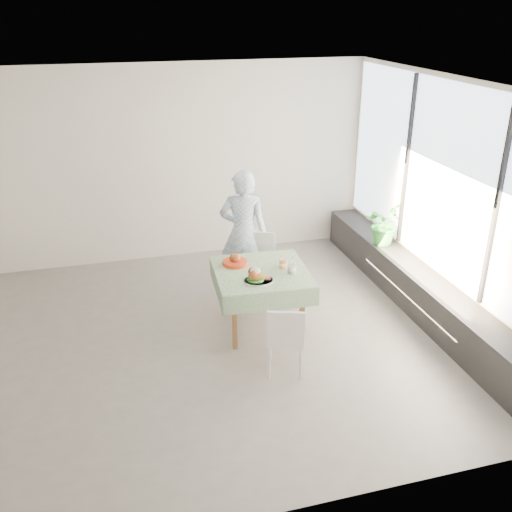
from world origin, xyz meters
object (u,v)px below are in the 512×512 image
object	(u,v)px
cafe_table	(261,293)
main_dish	(257,277)
chair_far	(257,281)
potted_plant	(383,224)
chair_near	(285,351)
diner	(243,233)
juice_cup_orange	(283,263)

from	to	relation	value
cafe_table	main_dish	xyz separation A→B (m)	(-0.12, -0.25, 0.34)
cafe_table	chair_far	distance (m)	0.71
main_dish	potted_plant	xyz separation A→B (m)	(2.09, 1.14, -0.01)
chair_near	main_dish	distance (m)	0.86
chair_near	diner	world-z (taller)	diner
chair_near	diner	size ratio (longest dim) A/B	0.47
chair_far	potted_plant	size ratio (longest dim) A/B	1.54
juice_cup_orange	potted_plant	distance (m)	1.93
diner	chair_far	bearing A→B (deg)	130.12
cafe_table	potted_plant	bearing A→B (deg)	24.37
cafe_table	potted_plant	size ratio (longest dim) A/B	1.94
diner	potted_plant	world-z (taller)	diner
diner	main_dish	xyz separation A→B (m)	(-0.15, -1.19, -0.03)
juice_cup_orange	potted_plant	xyz separation A→B (m)	(1.71, 0.89, -0.02)
diner	main_dish	size ratio (longest dim) A/B	5.00
potted_plant	juice_cup_orange	bearing A→B (deg)	-152.67
cafe_table	chair_near	world-z (taller)	chair_near
chair_far	juice_cup_orange	xyz separation A→B (m)	(0.13, -0.66, 0.53)
potted_plant	chair_far	bearing A→B (deg)	-173.06
chair_far	potted_plant	world-z (taller)	potted_plant
potted_plant	diner	bearing A→B (deg)	178.58
cafe_table	potted_plant	world-z (taller)	potted_plant
main_dish	potted_plant	distance (m)	2.38
chair_near	potted_plant	distance (m)	2.71
cafe_table	diner	xyz separation A→B (m)	(0.03, 0.94, 0.37)
main_dish	diner	bearing A→B (deg)	82.68
diner	potted_plant	distance (m)	1.94
chair_near	juice_cup_orange	distance (m)	1.09
chair_far	chair_near	bearing A→B (deg)	-94.60
juice_cup_orange	cafe_table	bearing A→B (deg)	-178.62
cafe_table	chair_near	distance (m)	0.92
chair_near	potted_plant	xyz separation A→B (m)	(1.97, 1.79, 0.54)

